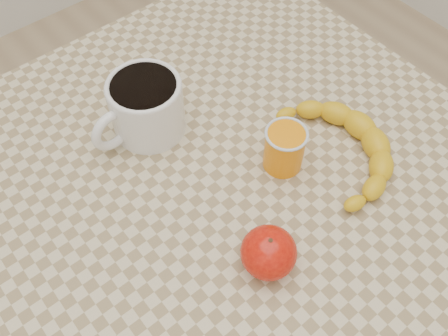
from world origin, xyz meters
TOP-DOWN VIEW (x-y plane):
  - ground at (0.00, 0.00)m, footprint 3.00×3.00m
  - table at (0.00, 0.00)m, footprint 0.80×0.80m
  - coffee_mug at (-0.03, 0.14)m, footprint 0.16×0.12m
  - orange_juice_glass at (0.08, -0.04)m, footprint 0.06×0.06m
  - apple at (-0.04, -0.14)m, footprint 0.07×0.07m
  - banana at (0.16, -0.08)m, footprint 0.34×0.36m

SIDE VIEW (x-z plane):
  - ground at x=0.00m, z-range 0.00..0.00m
  - table at x=0.00m, z-range 0.29..1.04m
  - banana at x=0.16m, z-range 0.75..0.79m
  - apple at x=-0.04m, z-range 0.75..0.82m
  - orange_juice_glass at x=0.08m, z-range 0.75..0.82m
  - coffee_mug at x=-0.03m, z-range 0.75..0.85m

